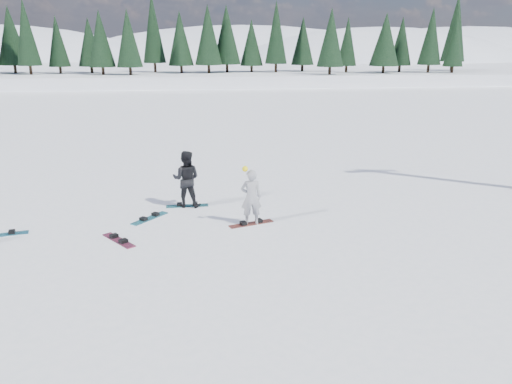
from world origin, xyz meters
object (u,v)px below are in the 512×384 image
Objects in this scene: snowboarder_man at (186,179)px; snowboard_loose_a at (150,218)px; snowboard_loose_c at (2,235)px; snowboarder_woman at (251,197)px; snowboard_loose_b at (119,240)px.

snowboarder_man is 1.99m from snowboard_loose_a.
snowboarder_man is 1.36× the size of snowboard_loose_c.
snowboarder_man is at bearing -45.63° from snowboarder_woman.
snowboarder_woman is 1.32× the size of snowboard_loose_a.
snowboard_loose_c is 1.00× the size of snowboard_loose_b.
snowboarder_man is at bearing -6.17° from snowboard_loose_a.
snowboard_loose_b is at bearing 12.56° from snowboarder_woman.
snowboarder_man is 6.10m from snowboard_loose_c.
snowboard_loose_a is 2.00m from snowboard_loose_b.
snowboarder_woman is at bearing -12.46° from snowboard_loose_c.
snowboarder_woman is 4.28m from snowboard_loose_b.
snowboarder_woman is 1.32× the size of snowboard_loose_c.
snowboard_loose_c and snowboard_loose_b have the same top height.
snowboard_loose_b is at bearing 67.98° from snowboarder_man.
snowboard_loose_c is (-7.70, -0.08, -0.91)m from snowboarder_woman.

